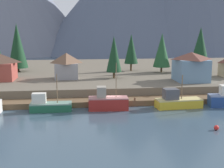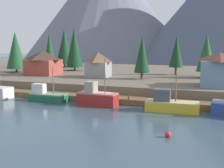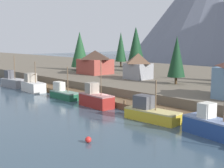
# 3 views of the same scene
# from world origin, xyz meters

# --- Properties ---
(ground_plane) EXTENTS (400.00, 400.00, 1.00)m
(ground_plane) POSITION_xyz_m (0.00, 20.00, -0.50)
(ground_plane) COLOR #384C5B
(dock) EXTENTS (80.00, 4.00, 1.60)m
(dock) POSITION_xyz_m (0.00, 1.99, 0.50)
(dock) COLOR brown
(dock) RESTS_ON ground_plane
(shoreline_bank) EXTENTS (400.00, 56.00, 2.50)m
(shoreline_bank) POSITION_xyz_m (0.00, 32.00, 1.25)
(shoreline_bank) COLOR #665B4C
(shoreline_bank) RESTS_ON ground_plane
(fishing_boat_green) EXTENTS (6.92, 2.55, 6.29)m
(fishing_boat_green) POSITION_xyz_m (-11.10, -1.40, 1.01)
(fishing_boat_green) COLOR #1E5B3D
(fishing_boat_green) RESTS_ON ground_plane
(fishing_boat_red) EXTENTS (6.88, 2.93, 8.11)m
(fishing_boat_red) POSITION_xyz_m (-1.15, -1.59, 1.36)
(fishing_boat_red) COLOR maroon
(fishing_boat_red) RESTS_ON ground_plane
(fishing_boat_yellow) EXTENTS (8.20, 3.29, 5.82)m
(fishing_boat_yellow) POSITION_xyz_m (11.16, -1.81, 1.17)
(fishing_boat_yellow) COLOR gold
(fishing_boat_yellow) RESTS_ON ground_plane
(house_blue) EXTENTS (6.73, 7.23, 6.29)m
(house_blue) POSITION_xyz_m (18.30, 10.79, 5.70)
(house_blue) COLOR #6689A8
(house_blue) RESTS_ON shoreline_bank
(house_grey) EXTENTS (5.37, 5.01, 5.88)m
(house_grey) POSITION_xyz_m (-8.55, 17.10, 5.51)
(house_grey) COLOR gray
(house_grey) RESTS_ON shoreline_bank
(conifer_near_left) EXTENTS (3.64, 3.64, 9.82)m
(conifer_near_left) POSITION_xyz_m (8.31, 28.29, 8.37)
(conifer_near_left) COLOR #4C3823
(conifer_near_left) RESTS_ON shoreline_bank
(conifer_near_right) EXTENTS (4.41, 4.41, 10.08)m
(conifer_near_right) POSITION_xyz_m (15.64, 24.50, 8.24)
(conifer_near_right) COLOR #4C3823
(conifer_near_right) RESTS_ON shoreline_bank
(conifer_mid_left) EXTENTS (5.06, 5.06, 12.59)m
(conifer_mid_left) POSITION_xyz_m (-21.50, 30.07, 9.31)
(conifer_mid_left) COLOR #4C3823
(conifer_mid_left) RESTS_ON shoreline_bank
(conifer_centre) EXTENTS (3.52, 3.52, 9.64)m
(conifer_centre) POSITION_xyz_m (2.23, 16.55, 8.05)
(conifer_centre) COLOR #4C3823
(conifer_centre) RESTS_ON shoreline_bank
(conifer_far_left) EXTENTS (5.08, 5.08, 11.63)m
(conifer_far_left) POSITION_xyz_m (26.15, 25.13, 9.05)
(conifer_far_left) COLOR #4C3823
(conifer_far_left) RESTS_ON shoreline_bank
(channel_buoy) EXTENTS (0.70, 0.70, 0.70)m
(channel_buoy) POSITION_xyz_m (12.69, -14.15, 0.35)
(channel_buoy) COLOR red
(channel_buoy) RESTS_ON ground_plane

